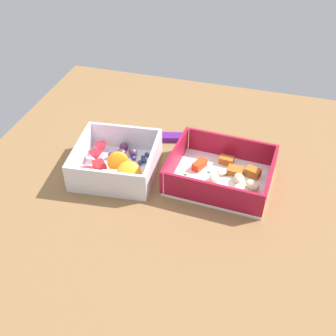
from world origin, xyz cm
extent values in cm
cube|color=brown|center=(0.00, 0.00, 1.00)|extent=(80.00, 80.00, 2.00)
cube|color=white|center=(9.40, 1.36, 2.30)|extent=(19.88, 16.94, 0.60)
cube|color=maroon|center=(0.26, 1.93, 5.08)|extent=(1.60, 15.78, 4.96)
cube|color=maroon|center=(18.54, 0.78, 5.08)|extent=(1.60, 15.78, 4.96)
cube|color=maroon|center=(9.88, 8.93, 5.08)|extent=(17.72, 1.72, 4.96)
cube|color=maroon|center=(8.92, -6.22, 5.08)|extent=(17.72, 1.72, 4.96)
ellipsoid|color=beige|center=(13.34, -1.45, 3.52)|extent=(2.83, 3.19, 1.32)
ellipsoid|color=beige|center=(12.93, 1.18, 3.61)|extent=(2.91, 3.41, 1.44)
ellipsoid|color=beige|center=(8.37, 0.11, 3.59)|extent=(2.48, 3.14, 1.41)
ellipsoid|color=beige|center=(15.65, 0.41, 3.63)|extent=(3.59, 3.34, 1.47)
ellipsoid|color=beige|center=(4.28, -3.93, 3.33)|extent=(2.26, 1.72, 1.04)
ellipsoid|color=beige|center=(9.45, 2.53, 3.37)|extent=(2.63, 2.68, 1.11)
cube|color=#AD5B1E|center=(9.56, 6.42, 3.33)|extent=(2.93, 2.03, 1.47)
cube|color=#AD5B1E|center=(11.83, 3.74, 3.22)|extent=(3.20, 2.48, 1.25)
cube|color=red|center=(4.70, 3.51, 3.38)|extent=(2.73, 3.63, 1.56)
cube|color=#AD5B1E|center=(15.21, 3.88, 3.47)|extent=(3.30, 2.68, 1.74)
cube|color=#387A33|center=(2.56, 0.57, 2.70)|extent=(0.60, 0.40, 0.20)
cube|color=#387A33|center=(6.82, 2.56, 2.70)|extent=(0.60, 0.40, 0.20)
cube|color=#387A33|center=(10.20, -1.50, 2.70)|extent=(0.60, 0.40, 0.20)
cube|color=#387A33|center=(10.29, 2.66, 2.70)|extent=(0.60, 0.40, 0.20)
cube|color=white|center=(-11.11, -1.37, 2.30)|extent=(17.01, 17.00, 0.60)
cube|color=white|center=(-18.52, -2.13, 5.26)|extent=(2.19, 15.48, 5.32)
cube|color=white|center=(-3.69, -0.60, 5.26)|extent=(2.19, 15.48, 5.32)
cube|color=white|center=(-11.87, 6.04, 5.26)|extent=(14.29, 2.06, 5.32)
cube|color=white|center=(-10.34, -8.78, 5.26)|extent=(14.29, 2.06, 5.32)
ellipsoid|color=orange|center=(-7.18, -4.50, 4.89)|extent=(6.42, 6.40, 4.38)
ellipsoid|color=orange|center=(-10.47, -1.99, 4.92)|extent=(5.02, 4.35, 4.45)
cube|color=red|center=(-15.58, -6.08, 3.58)|extent=(3.43, 3.92, 1.97)
cube|color=red|center=(-14.24, -2.60, 3.45)|extent=(3.48, 3.52, 1.70)
cube|color=#F4EACC|center=(-10.95, -5.21, 3.54)|extent=(3.64, 3.10, 1.87)
sphere|color=#562D4C|center=(-13.44, 1.51, 3.32)|extent=(1.44, 1.44, 1.44)
sphere|color=#562D4C|center=(-9.42, 3.53, 3.49)|extent=(1.77, 1.77, 1.77)
sphere|color=#562D4C|center=(-10.48, 0.66, 3.59)|extent=(1.97, 1.97, 1.97)
sphere|color=#562D4C|center=(-11.52, 2.47, 3.56)|extent=(1.92, 1.92, 1.92)
sphere|color=#562D4C|center=(-11.89, 4.72, 3.51)|extent=(1.83, 1.83, 1.83)
cone|color=red|center=(-16.18, 2.90, 3.62)|extent=(2.54, 2.54, 2.03)
cone|color=red|center=(-16.08, 0.27, 3.66)|extent=(2.65, 2.65, 2.12)
sphere|color=navy|center=(-6.59, 4.09, 3.09)|extent=(0.98, 0.98, 0.98)
sphere|color=navy|center=(-8.82, 2.21, 3.08)|extent=(0.97, 0.97, 0.97)
sphere|color=navy|center=(-4.93, 1.54, 3.11)|extent=(1.03, 1.03, 1.03)
sphere|color=navy|center=(-7.12, 1.04, 3.11)|extent=(1.02, 1.02, 1.02)
sphere|color=navy|center=(-7.02, 2.99, 3.06)|extent=(0.92, 0.92, 0.92)
sphere|color=navy|center=(-6.54, 1.92, 3.15)|extent=(1.11, 1.11, 1.11)
cube|color=#51197A|center=(-4.21, 12.00, 2.60)|extent=(7.37, 3.99, 1.20)
camera|label=1|loc=(17.30, -62.83, 57.01)|focal=46.16mm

